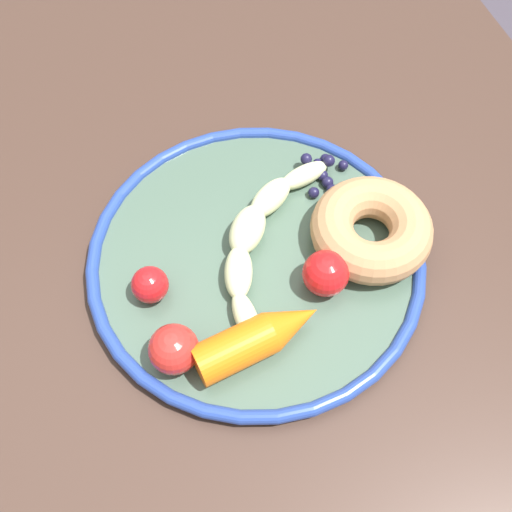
{
  "coord_description": "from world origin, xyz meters",
  "views": [
    {
      "loc": [
        0.26,
        -0.05,
        1.23
      ],
      "look_at": [
        -0.01,
        0.03,
        0.75
      ],
      "focal_mm": 42.51,
      "sensor_mm": 36.0,
      "label": 1
    }
  ],
  "objects_px": {
    "banana": "(258,235)",
    "tomato_near": "(326,273)",
    "donut": "(371,229)",
    "tomato_far": "(174,349)",
    "plate": "(256,258)",
    "carrot_orange": "(259,338)",
    "blueberry_pile": "(323,171)",
    "tomato_mid": "(150,285)",
    "dining_table": "(228,319)"
  },
  "relations": [
    {
      "from": "banana",
      "to": "tomato_near",
      "type": "bearing_deg",
      "value": 34.56
    },
    {
      "from": "plate",
      "to": "tomato_far",
      "type": "height_order",
      "value": "tomato_far"
    },
    {
      "from": "dining_table",
      "to": "banana",
      "type": "xyz_separation_m",
      "value": [
        -0.02,
        0.04,
        0.11
      ]
    },
    {
      "from": "tomato_near",
      "to": "carrot_orange",
      "type": "bearing_deg",
      "value": -62.37
    },
    {
      "from": "tomato_far",
      "to": "plate",
      "type": "bearing_deg",
      "value": 128.7
    },
    {
      "from": "banana",
      "to": "donut",
      "type": "xyz_separation_m",
      "value": [
        0.03,
        0.1,
        0.01
      ]
    },
    {
      "from": "plate",
      "to": "dining_table",
      "type": "bearing_deg",
      "value": -75.22
    },
    {
      "from": "blueberry_pile",
      "to": "tomato_mid",
      "type": "height_order",
      "value": "tomato_mid"
    },
    {
      "from": "plate",
      "to": "banana",
      "type": "relative_size",
      "value": 1.81
    },
    {
      "from": "blueberry_pile",
      "to": "banana",
      "type": "bearing_deg",
      "value": -57.57
    },
    {
      "from": "donut",
      "to": "blueberry_pile",
      "type": "bearing_deg",
      "value": -171.07
    },
    {
      "from": "plate",
      "to": "blueberry_pile",
      "type": "bearing_deg",
      "value": 126.52
    },
    {
      "from": "banana",
      "to": "tomato_far",
      "type": "relative_size",
      "value": 4.11
    },
    {
      "from": "blueberry_pile",
      "to": "tomato_near",
      "type": "bearing_deg",
      "value": -20.57
    },
    {
      "from": "dining_table",
      "to": "plate",
      "type": "xyz_separation_m",
      "value": [
        -0.01,
        0.03,
        0.09
      ]
    },
    {
      "from": "plate",
      "to": "carrot_orange",
      "type": "distance_m",
      "value": 0.09
    },
    {
      "from": "donut",
      "to": "tomato_far",
      "type": "xyz_separation_m",
      "value": [
        0.06,
        -0.2,
        0.0
      ]
    },
    {
      "from": "banana",
      "to": "blueberry_pile",
      "type": "xyz_separation_m",
      "value": [
        -0.05,
        0.08,
        -0.0
      ]
    },
    {
      "from": "banana",
      "to": "donut",
      "type": "relative_size",
      "value": 1.54
    },
    {
      "from": "banana",
      "to": "carrot_orange",
      "type": "distance_m",
      "value": 0.1
    },
    {
      "from": "tomato_near",
      "to": "plate",
      "type": "bearing_deg",
      "value": -133.82
    },
    {
      "from": "carrot_orange",
      "to": "tomato_mid",
      "type": "height_order",
      "value": "carrot_orange"
    },
    {
      "from": "carrot_orange",
      "to": "tomato_mid",
      "type": "xyz_separation_m",
      "value": [
        -0.08,
        -0.07,
        -0.0
      ]
    },
    {
      "from": "dining_table",
      "to": "tomato_mid",
      "type": "bearing_deg",
      "value": -89.87
    },
    {
      "from": "plate",
      "to": "blueberry_pile",
      "type": "xyz_separation_m",
      "value": [
        -0.07,
        0.09,
        0.01
      ]
    },
    {
      "from": "plate",
      "to": "tomato_near",
      "type": "relative_size",
      "value": 7.54
    },
    {
      "from": "carrot_orange",
      "to": "tomato_mid",
      "type": "distance_m",
      "value": 0.11
    },
    {
      "from": "carrot_orange",
      "to": "tomato_far",
      "type": "bearing_deg",
      "value": -98.35
    },
    {
      "from": "plate",
      "to": "tomato_far",
      "type": "distance_m",
      "value": 0.12
    },
    {
      "from": "tomato_far",
      "to": "blueberry_pile",
      "type": "bearing_deg",
      "value": 127.64
    },
    {
      "from": "carrot_orange",
      "to": "dining_table",
      "type": "bearing_deg",
      "value": -173.12
    },
    {
      "from": "dining_table",
      "to": "banana",
      "type": "height_order",
      "value": "banana"
    },
    {
      "from": "tomato_near",
      "to": "tomato_far",
      "type": "bearing_deg",
      "value": -78.73
    },
    {
      "from": "tomato_near",
      "to": "tomato_mid",
      "type": "xyz_separation_m",
      "value": [
        -0.04,
        -0.15,
        -0.0
      ]
    },
    {
      "from": "dining_table",
      "to": "carrot_orange",
      "type": "bearing_deg",
      "value": 6.88
    },
    {
      "from": "blueberry_pile",
      "to": "tomato_near",
      "type": "height_order",
      "value": "tomato_near"
    },
    {
      "from": "donut",
      "to": "tomato_mid",
      "type": "relative_size",
      "value": 3.39
    },
    {
      "from": "tomato_near",
      "to": "tomato_far",
      "type": "relative_size",
      "value": 0.99
    },
    {
      "from": "dining_table",
      "to": "blueberry_pile",
      "type": "xyz_separation_m",
      "value": [
        -0.08,
        0.12,
        0.1
      ]
    },
    {
      "from": "donut",
      "to": "tomato_far",
      "type": "bearing_deg",
      "value": -73.44
    },
    {
      "from": "plate",
      "to": "donut",
      "type": "relative_size",
      "value": 2.8
    },
    {
      "from": "carrot_orange",
      "to": "tomato_far",
      "type": "height_order",
      "value": "tomato_far"
    },
    {
      "from": "plate",
      "to": "blueberry_pile",
      "type": "height_order",
      "value": "blueberry_pile"
    },
    {
      "from": "dining_table",
      "to": "donut",
      "type": "height_order",
      "value": "donut"
    },
    {
      "from": "tomato_near",
      "to": "tomato_far",
      "type": "distance_m",
      "value": 0.14
    },
    {
      "from": "dining_table",
      "to": "tomato_near",
      "type": "distance_m",
      "value": 0.15
    },
    {
      "from": "tomato_near",
      "to": "tomato_mid",
      "type": "relative_size",
      "value": 1.26
    },
    {
      "from": "tomato_mid",
      "to": "tomato_far",
      "type": "relative_size",
      "value": 0.79
    },
    {
      "from": "tomato_mid",
      "to": "banana",
      "type": "bearing_deg",
      "value": 102.28
    },
    {
      "from": "blueberry_pile",
      "to": "tomato_mid",
      "type": "distance_m",
      "value": 0.2
    }
  ]
}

